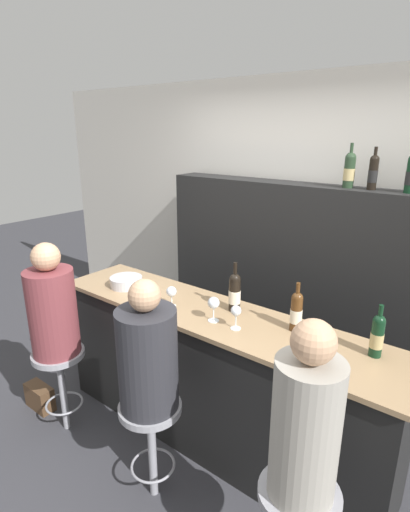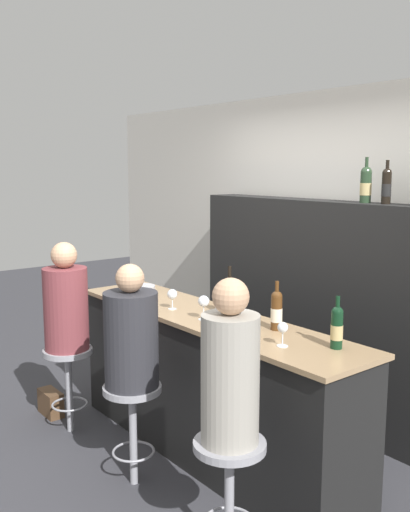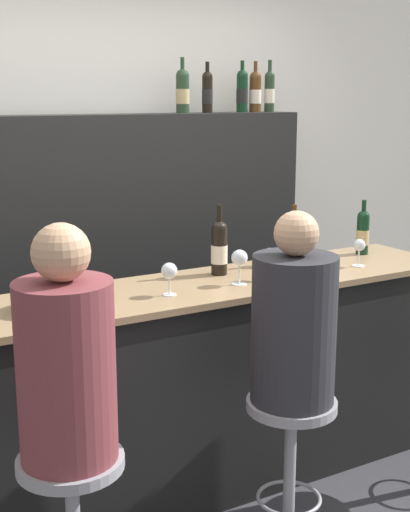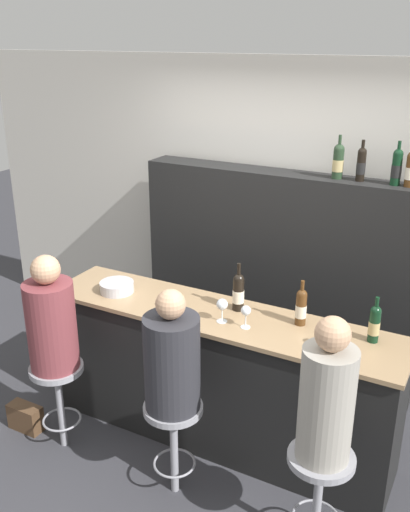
% 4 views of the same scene
% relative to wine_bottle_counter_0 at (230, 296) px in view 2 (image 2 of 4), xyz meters
% --- Properties ---
extents(ground_plane, '(16.00, 16.00, 0.00)m').
position_rel_wine_bottle_counter_0_xyz_m(ground_plane, '(-0.09, -0.38, -1.13)').
color(ground_plane, '#333338').
extents(wall_back, '(6.40, 0.05, 2.60)m').
position_rel_wine_bottle_counter_0_xyz_m(wall_back, '(-0.09, 1.21, 0.17)').
color(wall_back, beige).
rests_on(wall_back, ground_plane).
extents(bar_counter, '(2.51, 0.57, 1.00)m').
position_rel_wine_bottle_counter_0_xyz_m(bar_counter, '(-0.09, -0.12, -0.63)').
color(bar_counter, black).
rests_on(bar_counter, ground_plane).
extents(back_bar_cabinet, '(2.35, 0.28, 1.74)m').
position_rel_wine_bottle_counter_0_xyz_m(back_bar_cabinet, '(-0.09, 0.99, -0.27)').
color(back_bar_cabinet, black).
rests_on(back_bar_cabinet, ground_plane).
extents(wine_bottle_counter_0, '(0.08, 0.08, 0.34)m').
position_rel_wine_bottle_counter_0_xyz_m(wine_bottle_counter_0, '(0.00, 0.00, 0.00)').
color(wine_bottle_counter_0, black).
rests_on(wine_bottle_counter_0, bar_counter).
extents(wine_bottle_counter_1, '(0.07, 0.07, 0.30)m').
position_rel_wine_bottle_counter_0_xyz_m(wine_bottle_counter_1, '(0.44, -0.00, -0.01)').
color(wine_bottle_counter_1, '#4C2D14').
rests_on(wine_bottle_counter_1, bar_counter).
extents(wine_bottle_counter_2, '(0.07, 0.07, 0.30)m').
position_rel_wine_bottle_counter_0_xyz_m(wine_bottle_counter_2, '(0.90, 0.00, -0.01)').
color(wine_bottle_counter_2, black).
rests_on(wine_bottle_counter_2, bar_counter).
extents(wine_bottle_backbar_0, '(0.08, 0.08, 0.32)m').
position_rel_wine_bottle_counter_0_xyz_m(wine_bottle_backbar_0, '(0.33, 0.99, 0.73)').
color(wine_bottle_backbar_0, '#233823').
rests_on(wine_bottle_backbar_0, back_bar_cabinet).
extents(wine_bottle_backbar_1, '(0.07, 0.07, 0.30)m').
position_rel_wine_bottle_counter_0_xyz_m(wine_bottle_backbar_1, '(0.51, 0.99, 0.73)').
color(wine_bottle_backbar_1, black).
rests_on(wine_bottle_backbar_1, back_bar_cabinet).
extents(wine_glass_0, '(0.07, 0.07, 0.14)m').
position_rel_wine_bottle_counter_0_xyz_m(wine_glass_0, '(-0.37, -0.21, -0.03)').
color(wine_glass_0, silver).
rests_on(wine_glass_0, bar_counter).
extents(wine_glass_1, '(0.07, 0.07, 0.16)m').
position_rel_wine_bottle_counter_0_xyz_m(wine_glass_1, '(-0.02, -0.21, -0.02)').
color(wine_glass_1, silver).
rests_on(wine_glass_1, bar_counter).
extents(wine_glass_2, '(0.06, 0.06, 0.15)m').
position_rel_wine_bottle_counter_0_xyz_m(wine_glass_2, '(0.15, -0.21, -0.02)').
color(wine_glass_2, silver).
rests_on(wine_glass_2, bar_counter).
extents(wine_glass_3, '(0.06, 0.06, 0.14)m').
position_rel_wine_bottle_counter_0_xyz_m(wine_glass_3, '(0.69, -0.21, -0.03)').
color(wine_glass_3, silver).
rests_on(wine_glass_3, bar_counter).
extents(metal_bowl, '(0.25, 0.25, 0.07)m').
position_rel_wine_bottle_counter_0_xyz_m(metal_bowl, '(-0.89, -0.16, -0.10)').
color(metal_bowl, '#B7B7BC').
rests_on(metal_bowl, bar_counter).
extents(bar_stool_left, '(0.37, 0.37, 0.65)m').
position_rel_wine_bottle_counter_0_xyz_m(bar_stool_left, '(-1.01, -0.72, -0.63)').
color(bar_stool_left, gray).
rests_on(bar_stool_left, ground_plane).
extents(guest_seated_left, '(0.33, 0.33, 0.80)m').
position_rel_wine_bottle_counter_0_xyz_m(guest_seated_left, '(-1.01, -0.72, -0.14)').
color(guest_seated_left, brown).
rests_on(guest_seated_left, bar_stool_left).
extents(bar_stool_middle, '(0.37, 0.37, 0.65)m').
position_rel_wine_bottle_counter_0_xyz_m(bar_stool_middle, '(-0.09, -0.72, -0.63)').
color(bar_stool_middle, gray).
rests_on(bar_stool_middle, ground_plane).
extents(guest_seated_middle, '(0.33, 0.33, 0.77)m').
position_rel_wine_bottle_counter_0_xyz_m(guest_seated_middle, '(-0.09, -0.72, -0.16)').
color(guest_seated_middle, '#28282D').
rests_on(guest_seated_middle, bar_stool_middle).
extents(bar_stool_right, '(0.37, 0.37, 0.65)m').
position_rel_wine_bottle_counter_0_xyz_m(bar_stool_right, '(0.84, -0.72, -0.63)').
color(bar_stool_right, gray).
rests_on(bar_stool_right, ground_plane).
extents(guest_seated_right, '(0.29, 0.29, 0.82)m').
position_rel_wine_bottle_counter_0_xyz_m(guest_seated_right, '(0.84, -0.72, -0.12)').
color(guest_seated_right, gray).
rests_on(guest_seated_right, bar_stool_right).
extents(handbag, '(0.26, 0.12, 0.20)m').
position_rel_wine_bottle_counter_0_xyz_m(handbag, '(-1.38, -0.72, -1.03)').
color(handbag, '#513823').
rests_on(handbag, ground_plane).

